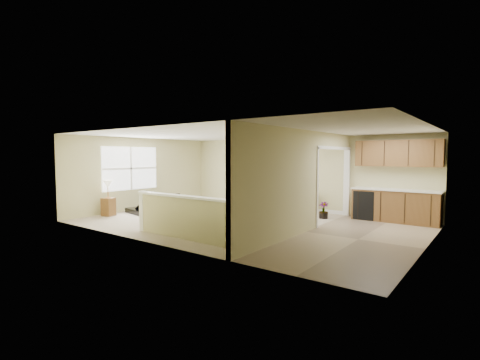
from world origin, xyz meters
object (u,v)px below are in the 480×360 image
Objects in this scene: piano_bench at (199,209)px; loveseat at (289,202)px; piano at (156,194)px; accent_table at (261,194)px; lamp_stand at (108,201)px; palm_plant at (244,188)px; small_plant at (324,211)px.

loveseat is (1.67, 2.58, 0.08)m from piano_bench.
piano is 1.22× the size of loveseat.
lamp_stand is (-2.93, -4.24, -0.02)m from accent_table.
accent_table is at bearing 62.68° from piano.
lamp_stand is at bearing -149.41° from piano_bench.
palm_plant is at bearing 69.32° from piano.
piano reaches higher than accent_table.
lamp_stand is at bearing -106.49° from piano.
piano is at bearing -138.43° from loveseat.
piano_bench reaches higher than small_plant.
loveseat is (3.48, 2.72, -0.26)m from piano.
loveseat is 1.47× the size of lamp_stand.
accent_table is (0.43, 2.76, 0.23)m from piano_bench.
loveseat is 5.81m from lamp_stand.
palm_plant is 3.35m from small_plant.
accent_table is (-1.23, 0.18, 0.15)m from loveseat.
palm_plant is at bearing 172.08° from small_plant.
palm_plant is at bearing -176.26° from loveseat.
piano reaches higher than palm_plant.
loveseat is at bearing 57.16° from piano_bench.
accent_table is at bearing 175.36° from loveseat.
loveseat is 1.87m from palm_plant.
palm_plant is at bearing 93.83° from piano_bench.
loveseat reaches higher than piano_bench.
piano is 1.27× the size of palm_plant.
piano_bench is (1.81, 0.14, -0.33)m from piano.
lamp_stand is at bearing -119.82° from palm_plant.
piano_bench is 3.76m from small_plant.
loveseat is 1.52m from small_plant.
loveseat is 2.11× the size of accent_table.
piano_bench is 0.49× the size of loveseat.
palm_plant reaches higher than accent_table.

